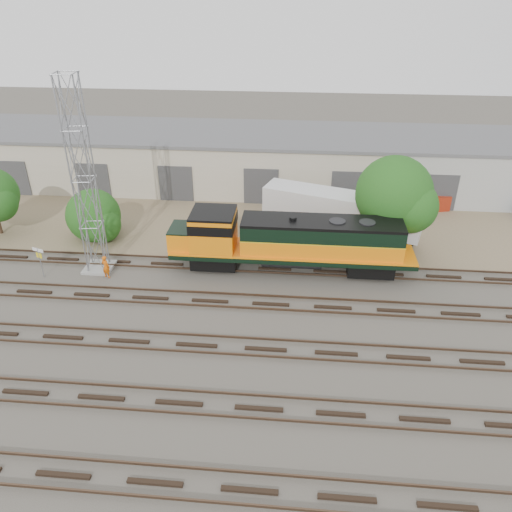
# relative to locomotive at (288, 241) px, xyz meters

# --- Properties ---
(ground) EXTENTS (140.00, 140.00, 0.00)m
(ground) POSITION_rel_locomotive_xyz_m (-4.87, -6.00, -2.38)
(ground) COLOR #47423A
(ground) RESTS_ON ground
(dirt_strip) EXTENTS (80.00, 16.00, 0.02)m
(dirt_strip) POSITION_rel_locomotive_xyz_m (-4.87, 9.00, -2.37)
(dirt_strip) COLOR #726047
(dirt_strip) RESTS_ON ground
(tracks) EXTENTS (80.00, 20.40, 0.28)m
(tracks) POSITION_rel_locomotive_xyz_m (-4.87, -9.00, -2.30)
(tracks) COLOR black
(tracks) RESTS_ON ground
(warehouse) EXTENTS (58.40, 10.40, 5.30)m
(warehouse) POSITION_rel_locomotive_xyz_m (-4.82, 16.98, 0.27)
(warehouse) COLOR #BCB19C
(warehouse) RESTS_ON ground
(locomotive) EXTENTS (17.26, 3.03, 4.15)m
(locomotive) POSITION_rel_locomotive_xyz_m (0.00, 0.00, 0.00)
(locomotive) COLOR black
(locomotive) RESTS_ON tracks
(signal_tower) EXTENTS (2.01, 2.01, 13.63)m
(signal_tower) POSITION_rel_locomotive_xyz_m (-13.64, -1.00, 4.28)
(signal_tower) COLOR gray
(signal_tower) RESTS_ON ground
(sign_post) EXTENTS (0.92, 0.36, 2.34)m
(sign_post) POSITION_rel_locomotive_xyz_m (-17.14, -2.50, -0.75)
(sign_post) COLOR gray
(sign_post) RESTS_ON ground
(worker) EXTENTS (0.73, 0.60, 1.71)m
(worker) POSITION_rel_locomotive_xyz_m (-12.65, -2.11, -1.52)
(worker) COLOR #D85A0C
(worker) RESTS_ON ground
(semi_trailer) EXTENTS (12.64, 6.35, 3.84)m
(semi_trailer) POSITION_rel_locomotive_xyz_m (4.30, 5.39, 0.04)
(semi_trailer) COLOR silver
(semi_trailer) RESTS_ON ground
(dumpster_red) EXTENTS (1.80, 1.73, 1.40)m
(dumpster_red) POSITION_rel_locomotive_xyz_m (13.44, 12.18, -1.68)
(dumpster_red) COLOR maroon
(dumpster_red) RESTS_ON ground
(tree_mid) EXTENTS (4.52, 4.31, 4.31)m
(tree_mid) POSITION_rel_locomotive_xyz_m (-15.49, 3.78, -0.59)
(tree_mid) COLOR #382619
(tree_mid) RESTS_ON ground
(tree_east) EXTENTS (5.90, 5.62, 7.58)m
(tree_east) POSITION_rel_locomotive_xyz_m (7.85, 3.39, 2.25)
(tree_east) COLOR #382619
(tree_east) RESTS_ON ground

